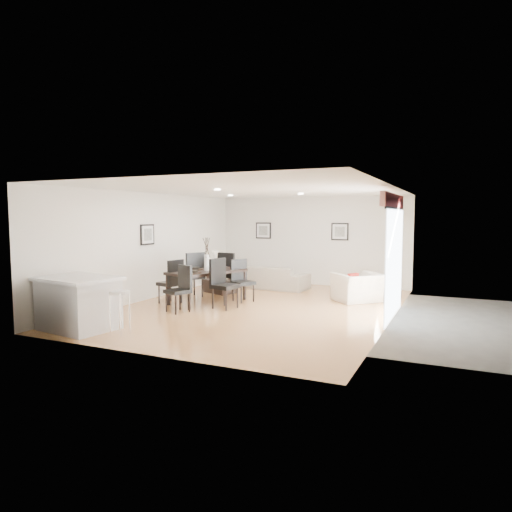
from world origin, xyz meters
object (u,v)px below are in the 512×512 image
at_px(dining_table, 207,274).
at_px(dining_chair_wfar, 193,272).
at_px(bar_stool, 119,297).
at_px(dining_chair_head, 181,286).
at_px(dining_chair_efar, 241,278).
at_px(coffee_table, 219,286).
at_px(dining_chair_enear, 222,280).
at_px(kitchen_island, 79,303).
at_px(dining_chair_foot, 229,271).
at_px(armchair, 358,287).
at_px(dining_chair_wnear, 173,279).
at_px(side_table, 216,274).
at_px(sofa, 270,277).

height_order(dining_table, dining_chair_wfar, dining_chair_wfar).
bearing_deg(bar_stool, dining_chair_head, 93.36).
distance_m(dining_chair_efar, coffee_table, 1.46).
xyz_separation_m(dining_chair_enear, kitchen_island, (-1.48, -2.85, -0.14)).
height_order(dining_table, dining_chair_foot, dining_chair_foot).
distance_m(dining_table, coffee_table, 1.54).
bearing_deg(dining_chair_head, armchair, 61.55).
xyz_separation_m(armchair, coffee_table, (-3.78, -0.26, -0.17)).
height_order(dining_chair_wnear, side_table, dining_chair_wnear).
bearing_deg(bar_stool, dining_chair_wfar, 102.47).
relative_size(sofa, armchair, 2.09).
bearing_deg(dining_chair_enear, dining_chair_head, 151.68).
distance_m(sofa, bar_stool, 6.02).
xyz_separation_m(dining_table, dining_chair_foot, (-0.01, 1.17, -0.07)).
distance_m(dining_chair_wnear, side_table, 3.20).
xyz_separation_m(armchair, dining_chair_foot, (-3.36, -0.48, 0.29)).
height_order(dining_chair_head, side_table, dining_chair_head).
bearing_deg(dining_chair_foot, dining_chair_wnear, 75.67).
distance_m(dining_chair_efar, dining_chair_head, 1.82).
xyz_separation_m(dining_chair_efar, kitchen_island, (-1.50, -3.82, -0.08)).
bearing_deg(bar_stool, armchair, 57.17).
xyz_separation_m(dining_chair_enear, bar_stool, (-0.51, -2.85, 0.04)).
bearing_deg(dining_chair_wnear, bar_stool, 29.05).
bearing_deg(armchair, dining_chair_enear, -6.43).
distance_m(dining_chair_enear, dining_chair_head, 0.96).
distance_m(dining_chair_efar, kitchen_island, 4.11).
bearing_deg(sofa, dining_chair_efar, 99.03).
relative_size(dining_chair_efar, dining_chair_foot, 0.91).
height_order(sofa, side_table, sofa).
xyz_separation_m(dining_chair_head, side_table, (-1.28, 3.82, -0.26)).
bearing_deg(coffee_table, dining_chair_wfar, -82.87).
distance_m(armchair, dining_chair_foot, 3.41).
bearing_deg(dining_chair_efar, dining_chair_enear, -151.18).
xyz_separation_m(dining_chair_wfar, coffee_table, (0.24, 0.96, -0.48)).
height_order(armchair, bar_stool, bar_stool).
bearing_deg(dining_chair_wfar, dining_table, 85.64).
bearing_deg(dining_chair_enear, dining_chair_efar, 11.43).
height_order(dining_chair_foot, side_table, dining_chair_foot).
distance_m(sofa, kitchen_island, 6.15).
distance_m(sofa, dining_chair_head, 3.92).
height_order(armchair, dining_chair_foot, dining_chair_foot).
relative_size(dining_table, dining_chair_efar, 2.02).
bearing_deg(dining_chair_wfar, dining_chair_wnear, 28.15).
bearing_deg(dining_table, dining_chair_head, -69.77).
bearing_deg(dining_table, dining_chair_enear, -15.68).
relative_size(armchair, dining_chair_efar, 1.04).
bearing_deg(dining_chair_head, dining_chair_foot, 112.22).
bearing_deg(dining_table, dining_chair_wnear, -124.83).
bearing_deg(armchair, side_table, -56.56).
height_order(dining_chair_wfar, dining_chair_enear, dining_chair_wfar).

